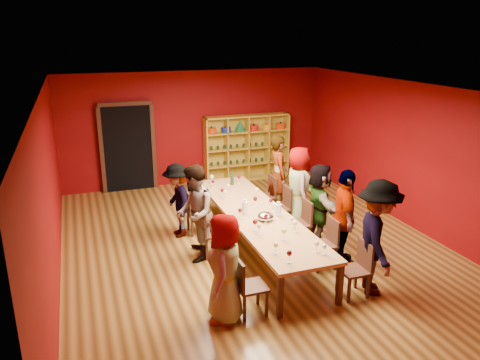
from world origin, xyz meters
The scene contains 45 objects.
room_shell centered at (0.00, 0.00, 1.50)m, with size 7.10×9.10×3.04m.
tasting_table centered at (0.00, 0.00, 0.70)m, with size 1.10×4.50×0.75m.
doorway centered at (-1.80, 4.43, 1.12)m, with size 1.40×0.17×2.30m.
shelving_unit centered at (1.40, 4.32, 0.98)m, with size 2.40×0.40×1.80m.
chair_person_left_0 centered at (-0.91, -1.92, 0.50)m, with size 0.42×0.42×0.89m.
person_left_0 centered at (-1.23, -1.92, 0.80)m, with size 0.78×0.43×1.60m, color silver.
chair_person_left_2 centered at (-0.91, 0.07, 0.50)m, with size 0.42×0.42×0.89m.
person_left_2 centered at (-1.16, 0.07, 0.88)m, with size 0.85×0.47×1.75m, color #15173B.
chair_person_left_3 centered at (-0.91, 1.15, 0.50)m, with size 0.42×0.42×0.89m.
person_left_3 centered at (-1.24, 1.15, 0.75)m, with size 0.97×0.40×1.50m, color #141738.
chair_person_right_0 centered at (0.91, -2.00, 0.50)m, with size 0.42×0.42×0.89m.
person_right_0 centered at (1.21, -2.00, 0.93)m, with size 1.20×0.49×1.85m, color #4A4B4F.
chair_person_right_1 centered at (0.91, -1.03, 0.50)m, with size 0.42×0.42×0.89m.
person_right_1 centered at (1.23, -1.03, 0.87)m, with size 1.02×0.47×1.74m, color silver.
chair_person_right_2 centered at (0.91, -0.07, 0.50)m, with size 0.42×0.42×0.89m.
person_right_2 centered at (1.28, -0.07, 0.80)m, with size 1.48×0.42×1.59m, color #535459.
chair_person_right_3 centered at (0.91, 0.82, 0.50)m, with size 0.42×0.42×0.89m.
person_right_3 centered at (1.26, 0.82, 0.86)m, with size 0.84×0.46×1.71m, color silver.
chair_person_right_4 centered at (0.91, 1.61, 0.50)m, with size 0.42×0.42×0.89m.
person_right_4 centered at (1.17, 1.61, 0.90)m, with size 0.66×0.48×1.81m, color silver.
wine_glass_0 centered at (0.31, 0.77, 0.90)m, with size 0.08×0.08×0.21m.
wine_glass_1 centered at (-0.27, -1.98, 0.89)m, with size 0.08×0.08×0.20m.
wine_glass_2 centered at (0.28, -1.03, 0.90)m, with size 0.09×0.09×0.21m.
wine_glass_3 centered at (-0.29, 1.95, 0.90)m, with size 0.08×0.08×0.21m.
wine_glass_4 centered at (-0.13, 1.30, 0.88)m, with size 0.07×0.07×0.18m.
wine_glass_5 centered at (-0.33, 1.05, 0.88)m, with size 0.07×0.07×0.19m.
wine_glass_6 centered at (0.34, -0.03, 0.88)m, with size 0.07×0.07×0.18m.
wine_glass_7 centered at (-0.31, -0.91, 0.90)m, with size 0.08×0.08×0.20m.
wine_glass_8 centered at (0.10, 0.31, 0.90)m, with size 0.08×0.08×0.21m.
wine_glass_9 centered at (-0.02, -1.26, 0.90)m, with size 0.09×0.09×0.21m.
wine_glass_10 centered at (0.36, 0.16, 0.89)m, with size 0.08×0.08×0.19m.
wine_glass_11 centered at (-0.33, 0.88, 0.89)m, with size 0.08×0.08×0.20m.
wine_glass_12 centered at (-0.34, 1.69, 0.88)m, with size 0.07×0.07×0.18m.
wine_glass_13 centered at (-0.03, -0.51, 0.88)m, with size 0.07×0.07×0.18m.
wine_glass_14 centered at (-0.32, -0.74, 0.90)m, with size 0.08×0.08×0.21m.
wine_glass_15 centered at (0.27, -1.81, 0.89)m, with size 0.08×0.08×0.19m.
wine_glass_16 centered at (0.33, -1.92, 0.88)m, with size 0.07×0.07×0.18m.
wine_glass_17 centered at (-0.37, -0.12, 0.89)m, with size 0.08×0.08×0.19m.
wine_glass_18 centered at (0.33, -0.81, 0.89)m, with size 0.08×0.08×0.19m.
wine_glass_19 centered at (0.28, 1.78, 0.89)m, with size 0.08×0.08×0.19m.
wine_glass_20 centered at (-0.34, -1.65, 0.89)m, with size 0.08×0.08×0.19m.
spittoon_bowl centered at (0.02, -0.38, 0.82)m, with size 0.30×0.30×0.16m, color #BBBEC2.
carafe_a centered at (-0.22, 0.02, 0.88)m, with size 0.11×0.11×0.28m.
carafe_b centered at (0.30, -0.30, 0.88)m, with size 0.14×0.14×0.29m.
wine_bottle centered at (0.11, 1.73, 0.87)m, with size 0.10×0.10×0.30m.
Camera 1 is at (-2.99, -7.50, 3.96)m, focal length 35.00 mm.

